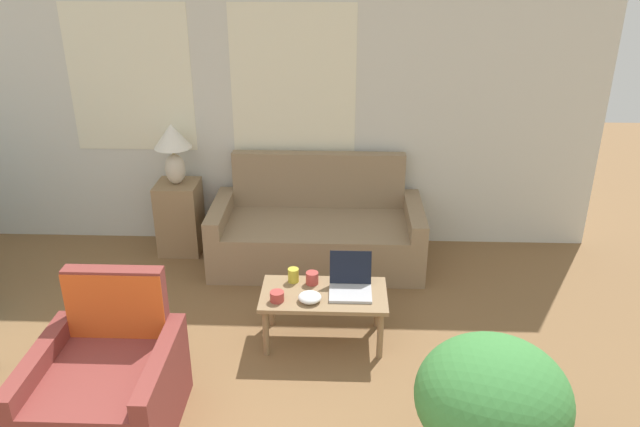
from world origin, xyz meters
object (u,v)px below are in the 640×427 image
(cup_white, at_px, (293,275))
(snack_bowl, at_px, (310,297))
(armchair, at_px, (108,387))
(couch, at_px, (317,233))
(cup_navy, at_px, (277,296))
(cup_yellow, at_px, (312,278))
(laptop, at_px, (350,283))
(table_lamp, at_px, (173,145))
(coffee_table, at_px, (324,299))
(potted_plant, at_px, (492,402))

(cup_white, bearing_deg, snack_bowl, -63.23)
(armchair, bearing_deg, cup_white, 46.06)
(couch, height_order, armchair, couch)
(cup_navy, xyz_separation_m, snack_bowl, (0.23, 0.01, -0.01))
(cup_white, xyz_separation_m, snack_bowl, (0.13, -0.26, -0.02))
(armchair, bearing_deg, couch, 61.88)
(cup_navy, bearing_deg, cup_white, 71.04)
(cup_yellow, bearing_deg, laptop, -17.54)
(cup_navy, bearing_deg, snack_bowl, 1.46)
(cup_navy, bearing_deg, table_lamp, 124.99)
(cup_navy, distance_m, cup_yellow, 0.34)
(coffee_table, xyz_separation_m, cup_navy, (-0.32, -0.12, 0.09))
(laptop, height_order, potted_plant, potted_plant)
(potted_plant, bearing_deg, couch, 111.51)
(couch, bearing_deg, coffee_table, -85.49)
(couch, xyz_separation_m, table_lamp, (-1.27, 0.14, 0.76))
(coffee_table, height_order, cup_navy, cup_navy)
(armchair, xyz_separation_m, potted_plant, (2.14, -0.37, 0.28))
(cup_yellow, height_order, potted_plant, potted_plant)
(couch, height_order, cup_yellow, couch)
(cup_yellow, distance_m, potted_plant, 1.71)
(couch, height_order, cup_navy, couch)
(cup_yellow, xyz_separation_m, potted_plant, (0.98, -1.40, 0.10))
(couch, bearing_deg, potted_plant, -68.49)
(cup_yellow, relative_size, cup_white, 0.88)
(couch, xyz_separation_m, snack_bowl, (0.00, -1.35, 0.16))
(snack_bowl, bearing_deg, laptop, 28.30)
(cup_white, bearing_deg, coffee_table, -34.15)
(cup_white, height_order, snack_bowl, cup_white)
(cup_yellow, bearing_deg, snack_bowl, -91.11)
(couch, bearing_deg, cup_navy, -99.25)
(coffee_table, bearing_deg, armchair, -144.05)
(laptop, relative_size, potted_plant, 0.35)
(cup_navy, relative_size, cup_yellow, 1.08)
(armchair, xyz_separation_m, cup_yellow, (1.16, 1.03, 0.17))
(table_lamp, height_order, potted_plant, table_lamp)
(cup_white, bearing_deg, potted_plant, -51.81)
(snack_bowl, bearing_deg, armchair, -145.45)
(cup_yellow, bearing_deg, potted_plant, -54.92)
(couch, distance_m, cup_navy, 1.39)
(coffee_table, xyz_separation_m, cup_white, (-0.23, 0.15, 0.10))
(cup_white, bearing_deg, laptop, -15.21)
(cup_yellow, bearing_deg, couch, 90.46)
(couch, bearing_deg, laptop, -76.64)
(cup_yellow, bearing_deg, cup_navy, -133.30)
(cup_navy, bearing_deg, potted_plant, -43.58)
(snack_bowl, bearing_deg, couch, 90.19)
(coffee_table, xyz_separation_m, snack_bowl, (-0.09, -0.11, 0.08))
(laptop, xyz_separation_m, snack_bowl, (-0.28, -0.15, -0.03))
(couch, relative_size, table_lamp, 3.34)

